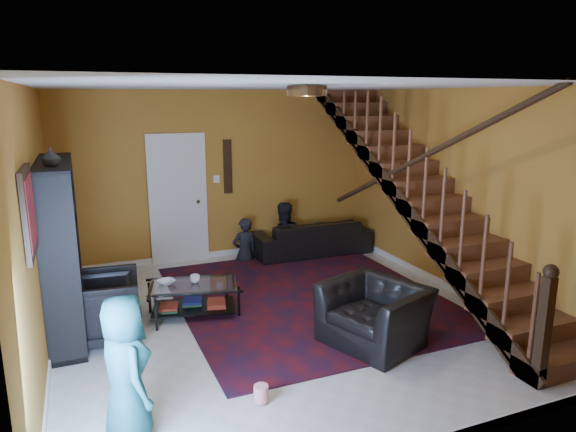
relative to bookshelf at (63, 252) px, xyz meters
name	(u,v)px	position (x,y,z in m)	size (l,w,h in m)	color
floor	(279,317)	(2.40, -0.60, -0.96)	(5.50, 5.50, 0.00)	beige
room	(154,292)	(1.07, 0.73, -0.91)	(5.50, 5.50, 5.50)	#A16423
staircase	(426,195)	(4.53, -0.60, 0.43)	(0.95, 5.02, 3.18)	brown
bookshelf	(63,252)	(0.00, 0.00, 0.00)	(0.35, 1.80, 2.00)	black
door	(178,201)	(1.70, 2.12, 0.06)	(0.82, 0.05, 2.05)	silver
framed_picture	(28,212)	(-0.17, -1.50, 0.79)	(0.04, 0.74, 0.74)	maroon
wall_hanging	(228,167)	(2.55, 2.13, 0.59)	(0.14, 0.03, 0.90)	black
ceiling_fixture	(307,91)	(2.40, -1.40, 1.78)	(0.40, 0.40, 0.10)	#3F2814
rug	(307,297)	(3.00, -0.14, -0.95)	(3.40, 3.89, 0.02)	#430C11
sofa	(311,237)	(3.90, 1.70, -0.67)	(2.03, 0.80, 0.59)	black
armchair_left	(102,308)	(0.35, -0.42, -0.58)	(0.82, 0.85, 0.77)	black
armchair_right	(374,315)	(3.14, -1.64, -0.63)	(1.04, 0.91, 0.67)	black
person_adult_a	(245,252)	(2.71, 1.75, -0.82)	(0.43, 0.28, 1.19)	black
person_adult_b	(283,242)	(3.40, 1.75, -0.71)	(0.68, 0.53, 1.40)	black
person_child	(125,370)	(0.45, -2.35, -0.35)	(0.60, 0.39, 1.23)	#18535D
coffee_table	(194,297)	(1.45, -0.12, -0.73)	(1.18, 0.85, 0.41)	black
cup_a	(195,279)	(1.48, -0.08, -0.51)	(0.12, 0.12, 0.10)	#999999
cup_b	(195,279)	(1.48, -0.06, -0.51)	(0.09, 0.09, 0.09)	#999999
bowl	(166,282)	(1.14, 0.00, -0.53)	(0.21, 0.21, 0.05)	#999999
vase	(51,157)	(0.00, -0.50, 1.13)	(0.18, 0.18, 0.19)	#999999
popcorn_bucket	(261,393)	(1.59, -2.26, -0.87)	(0.13, 0.13, 0.15)	red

